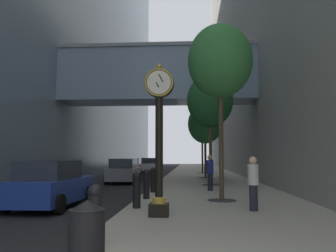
% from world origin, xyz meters
% --- Properties ---
extents(ground_plane, '(110.00, 110.00, 0.00)m').
position_xyz_m(ground_plane, '(0.00, 27.00, 0.00)').
color(ground_plane, black).
rests_on(ground_plane, ground).
extents(sidewalk_right, '(6.54, 80.00, 0.14)m').
position_xyz_m(sidewalk_right, '(3.27, 30.00, 0.07)').
color(sidewalk_right, '#ADA593').
rests_on(sidewalk_right, ground).
extents(street_clock, '(0.84, 0.55, 4.35)m').
position_xyz_m(street_clock, '(1.26, 6.17, 2.52)').
color(street_clock, black).
rests_on(street_clock, sidewalk_right).
extents(bollard_nearest, '(0.27, 0.27, 1.16)m').
position_xyz_m(bollard_nearest, '(0.40, 2.61, 0.75)').
color(bollard_nearest, black).
rests_on(bollard_nearest, sidewalk_right).
extents(bollard_third, '(0.27, 0.27, 1.16)m').
position_xyz_m(bollard_third, '(0.40, 7.69, 0.75)').
color(bollard_third, black).
rests_on(bollard_third, sidewalk_right).
extents(bollard_fourth, '(0.27, 0.27, 1.16)m').
position_xyz_m(bollard_fourth, '(0.40, 10.22, 0.75)').
color(bollard_fourth, black).
rests_on(bollard_fourth, sidewalk_right).
extents(bollard_fifth, '(0.27, 0.27, 1.16)m').
position_xyz_m(bollard_fifth, '(0.40, 12.76, 0.75)').
color(bollard_fifth, black).
rests_on(bollard_fifth, sidewalk_right).
extents(bollard_sixth, '(0.27, 0.27, 1.16)m').
position_xyz_m(bollard_sixth, '(0.40, 15.30, 0.75)').
color(bollard_sixth, black).
rests_on(bollard_sixth, sidewalk_right).
extents(street_tree_near, '(2.52, 2.52, 6.84)m').
position_xyz_m(street_tree_near, '(3.32, 9.83, 5.50)').
color(street_tree_near, '#333335').
rests_on(street_tree_near, sidewalk_right).
extents(street_tree_mid_near, '(2.75, 2.75, 6.58)m').
position_xyz_m(street_tree_mid_near, '(3.32, 17.18, 5.12)').
color(street_tree_mid_near, '#333335').
rests_on(street_tree_mid_near, sidewalk_right).
extents(street_tree_mid_far, '(2.76, 2.76, 5.86)m').
position_xyz_m(street_tree_mid_far, '(3.32, 24.53, 4.40)').
color(street_tree_mid_far, '#333335').
rests_on(street_tree_mid_far, sidewalk_right).
extents(street_tree_far, '(2.04, 2.04, 5.94)m').
position_xyz_m(street_tree_far, '(3.32, 31.87, 4.86)').
color(street_tree_far, '#333335').
rests_on(street_tree_far, sidewalk_right).
extents(trash_bin, '(0.53, 0.53, 1.05)m').
position_xyz_m(trash_bin, '(0.68, 1.16, 0.68)').
color(trash_bin, black).
rests_on(trash_bin, sidewalk_right).
extents(pedestrian_walking, '(0.47, 0.47, 1.66)m').
position_xyz_m(pedestrian_walking, '(4.08, 7.33, 1.02)').
color(pedestrian_walking, '#23232D').
rests_on(pedestrian_walking, sidewalk_right).
extents(pedestrian_by_clock, '(0.45, 0.45, 1.74)m').
position_xyz_m(pedestrian_by_clock, '(3.10, 13.68, 1.07)').
color(pedestrian_by_clock, '#23232D').
rests_on(pedestrian_by_clock, sidewalk_right).
extents(car_grey_near, '(2.02, 4.08, 1.66)m').
position_xyz_m(car_grey_near, '(-2.38, 20.16, 0.80)').
color(car_grey_near, slate).
rests_on(car_grey_near, ground).
extents(car_red_mid, '(2.20, 4.44, 1.63)m').
position_xyz_m(car_red_mid, '(-3.51, 28.10, 0.79)').
color(car_red_mid, '#AD191E').
rests_on(car_red_mid, ground).
extents(car_white_far, '(2.14, 4.31, 1.63)m').
position_xyz_m(car_white_far, '(-2.53, 36.64, 0.80)').
color(car_white_far, silver).
rests_on(car_white_far, ground).
extents(car_blue_trailing, '(2.05, 4.28, 1.65)m').
position_xyz_m(car_blue_trailing, '(-2.78, 8.51, 0.80)').
color(car_blue_trailing, navy).
rests_on(car_blue_trailing, ground).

